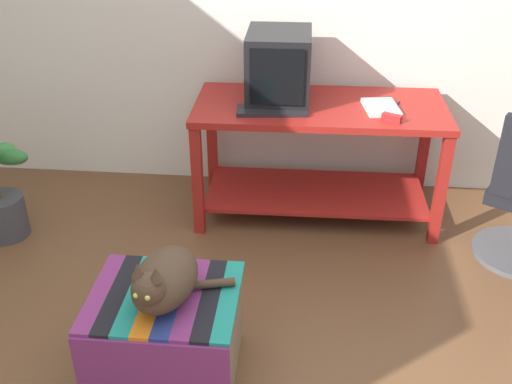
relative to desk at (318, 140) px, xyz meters
name	(u,v)px	position (x,y,z in m)	size (l,w,h in m)	color
desk	(318,140)	(0.00, 0.00, 0.00)	(1.48, 0.68, 0.73)	maroon
tv_monitor	(279,67)	(-0.25, 0.05, 0.43)	(0.37, 0.45, 0.41)	black
keyboard	(272,111)	(-0.27, -0.15, 0.24)	(0.40, 0.15, 0.02)	black
book	(381,107)	(0.35, -0.05, 0.24)	(0.18, 0.25, 0.02)	white
ottoman_with_blanket	(167,333)	(-0.63, -1.42, -0.29)	(0.62, 0.53, 0.42)	#7A664C
cat	(164,280)	(-0.61, -1.46, 0.03)	(0.43, 0.42, 0.28)	#473323
stapler	(392,118)	(0.39, -0.21, 0.25)	(0.04, 0.11, 0.04)	#A31E1E
pen	(396,105)	(0.44, 0.01, 0.23)	(0.01, 0.01, 0.14)	black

